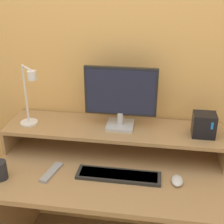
{
  "coord_description": "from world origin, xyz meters",
  "views": [
    {
      "loc": [
        0.25,
        -1.1,
        1.78
      ],
      "look_at": [
        0.02,
        0.39,
        1.08
      ],
      "focal_mm": 50.0,
      "sensor_mm": 36.0,
      "label": 1
    }
  ],
  "objects_px": {
    "router_dock": "(204,125)",
    "keyboard": "(118,175)",
    "mug": "(0,170)",
    "monitor": "(121,96)",
    "desk_lamp": "(29,99)",
    "remote_control": "(51,172)",
    "mouse": "(177,181)"
  },
  "relations": [
    {
      "from": "desk_lamp",
      "to": "keyboard",
      "type": "bearing_deg",
      "value": -20.05
    },
    {
      "from": "keyboard",
      "to": "mouse",
      "type": "height_order",
      "value": "mouse"
    },
    {
      "from": "keyboard",
      "to": "monitor",
      "type": "bearing_deg",
      "value": 95.97
    },
    {
      "from": "desk_lamp",
      "to": "mug",
      "type": "distance_m",
      "value": 0.43
    },
    {
      "from": "remote_control",
      "to": "desk_lamp",
      "type": "bearing_deg",
      "value": 128.72
    },
    {
      "from": "keyboard",
      "to": "remote_control",
      "type": "xyz_separation_m",
      "value": [
        -0.37,
        -0.03,
        -0.0
      ]
    },
    {
      "from": "remote_control",
      "to": "monitor",
      "type": "bearing_deg",
      "value": 42.37
    },
    {
      "from": "keyboard",
      "to": "mug",
      "type": "distance_m",
      "value": 0.63
    },
    {
      "from": "router_dock",
      "to": "keyboard",
      "type": "distance_m",
      "value": 0.56
    },
    {
      "from": "keyboard",
      "to": "mouse",
      "type": "distance_m",
      "value": 0.31
    },
    {
      "from": "desk_lamp",
      "to": "mug",
      "type": "bearing_deg",
      "value": -102.81
    },
    {
      "from": "router_dock",
      "to": "keyboard",
      "type": "relative_size",
      "value": 0.3
    },
    {
      "from": "remote_control",
      "to": "mug",
      "type": "bearing_deg",
      "value": -161.91
    },
    {
      "from": "monitor",
      "to": "mouse",
      "type": "height_order",
      "value": "monitor"
    },
    {
      "from": "router_dock",
      "to": "keyboard",
      "type": "xyz_separation_m",
      "value": [
        -0.45,
        -0.25,
        -0.22
      ]
    },
    {
      "from": "monitor",
      "to": "keyboard",
      "type": "bearing_deg",
      "value": -84.03
    },
    {
      "from": "mouse",
      "to": "mug",
      "type": "distance_m",
      "value": 0.94
    },
    {
      "from": "keyboard",
      "to": "mouse",
      "type": "relative_size",
      "value": 4.75
    },
    {
      "from": "router_dock",
      "to": "mug",
      "type": "height_order",
      "value": "router_dock"
    },
    {
      "from": "desk_lamp",
      "to": "mug",
      "type": "height_order",
      "value": "desk_lamp"
    },
    {
      "from": "monitor",
      "to": "router_dock",
      "type": "distance_m",
      "value": 0.5
    },
    {
      "from": "mouse",
      "to": "remote_control",
      "type": "height_order",
      "value": "mouse"
    },
    {
      "from": "desk_lamp",
      "to": "router_dock",
      "type": "relative_size",
      "value": 2.77
    },
    {
      "from": "router_dock",
      "to": "mouse",
      "type": "relative_size",
      "value": 1.41
    },
    {
      "from": "desk_lamp",
      "to": "remote_control",
      "type": "distance_m",
      "value": 0.44
    },
    {
      "from": "router_dock",
      "to": "mouse",
      "type": "height_order",
      "value": "router_dock"
    },
    {
      "from": "desk_lamp",
      "to": "remote_control",
      "type": "relative_size",
      "value": 1.99
    },
    {
      "from": "desk_lamp",
      "to": "monitor",
      "type": "bearing_deg",
      "value": 8.98
    },
    {
      "from": "desk_lamp",
      "to": "keyboard",
      "type": "relative_size",
      "value": 0.82
    },
    {
      "from": "router_dock",
      "to": "mouse",
      "type": "xyz_separation_m",
      "value": [
        -0.14,
        -0.25,
        -0.21
      ]
    },
    {
      "from": "monitor",
      "to": "mug",
      "type": "distance_m",
      "value": 0.77
    },
    {
      "from": "mug",
      "to": "mouse",
      "type": "bearing_deg",
      "value": 6.34
    }
  ]
}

